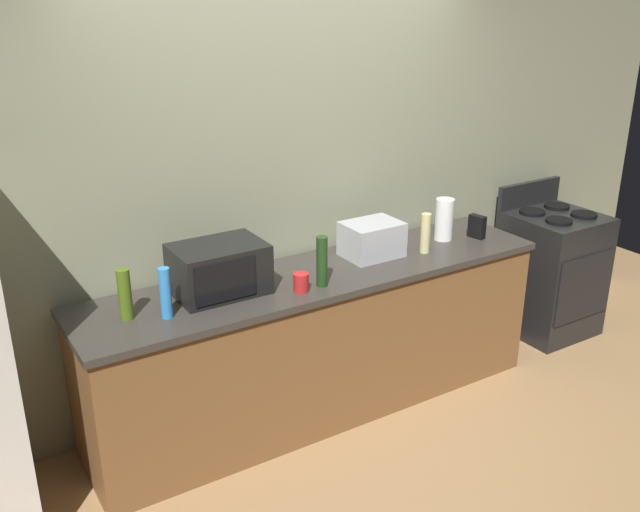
{
  "coord_description": "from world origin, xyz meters",
  "views": [
    {
      "loc": [
        -1.97,
        -2.75,
        2.45
      ],
      "look_at": [
        0.0,
        0.4,
        1.0
      ],
      "focal_mm": 39.51,
      "sensor_mm": 36.0,
      "label": 1
    }
  ],
  "objects_px": {
    "toaster_oven": "(372,239)",
    "mug_red": "(301,282)",
    "stove_range": "(550,272)",
    "microwave": "(219,269)",
    "bottle_spray_cleaner": "(165,293)",
    "bottle_olive_oil": "(125,294)",
    "bottle_vinegar": "(425,233)",
    "cordless_phone": "(477,227)",
    "paper_towel_roll": "(444,219)",
    "bottle_wine": "(322,261)"
  },
  "relations": [
    {
      "from": "bottle_olive_oil",
      "to": "paper_towel_roll",
      "type": "bearing_deg",
      "value": 1.3
    },
    {
      "from": "toaster_oven",
      "to": "bottle_spray_cleaner",
      "type": "height_order",
      "value": "bottle_spray_cleaner"
    },
    {
      "from": "bottle_wine",
      "to": "bottle_olive_oil",
      "type": "relative_size",
      "value": 1.08
    },
    {
      "from": "cordless_phone",
      "to": "toaster_oven",
      "type": "bearing_deg",
      "value": 161.63
    },
    {
      "from": "microwave",
      "to": "bottle_vinegar",
      "type": "height_order",
      "value": "microwave"
    },
    {
      "from": "bottle_vinegar",
      "to": "bottle_spray_cleaner",
      "type": "bearing_deg",
      "value": -179.25
    },
    {
      "from": "microwave",
      "to": "bottle_olive_oil",
      "type": "bearing_deg",
      "value": -175.03
    },
    {
      "from": "stove_range",
      "to": "bottle_olive_oil",
      "type": "distance_m",
      "value": 3.17
    },
    {
      "from": "bottle_spray_cleaner",
      "to": "mug_red",
      "type": "distance_m",
      "value": 0.73
    },
    {
      "from": "stove_range",
      "to": "cordless_phone",
      "type": "height_order",
      "value": "stove_range"
    },
    {
      "from": "cordless_phone",
      "to": "bottle_olive_oil",
      "type": "distance_m",
      "value": 2.29
    },
    {
      "from": "stove_range",
      "to": "toaster_oven",
      "type": "bearing_deg",
      "value": 177.84
    },
    {
      "from": "stove_range",
      "to": "toaster_oven",
      "type": "relative_size",
      "value": 3.18
    },
    {
      "from": "microwave",
      "to": "cordless_phone",
      "type": "distance_m",
      "value": 1.78
    },
    {
      "from": "stove_range",
      "to": "bottle_spray_cleaner",
      "type": "height_order",
      "value": "bottle_spray_cleaner"
    },
    {
      "from": "bottle_wine",
      "to": "bottle_spray_cleaner",
      "type": "distance_m",
      "value": 0.86
    },
    {
      "from": "paper_towel_roll",
      "to": "bottle_wine",
      "type": "bearing_deg",
      "value": -168.54
    },
    {
      "from": "bottle_vinegar",
      "to": "mug_red",
      "type": "relative_size",
      "value": 2.43
    },
    {
      "from": "stove_range",
      "to": "bottle_olive_oil",
      "type": "relative_size",
      "value": 4.13
    },
    {
      "from": "paper_towel_roll",
      "to": "microwave",
      "type": "bearing_deg",
      "value": -179.92
    },
    {
      "from": "paper_towel_roll",
      "to": "bottle_vinegar",
      "type": "xyz_separation_m",
      "value": [
        -0.25,
        -0.12,
        -0.01
      ]
    },
    {
      "from": "toaster_oven",
      "to": "bottle_vinegar",
      "type": "distance_m",
      "value": 0.33
    },
    {
      "from": "microwave",
      "to": "paper_towel_roll",
      "type": "relative_size",
      "value": 1.78
    },
    {
      "from": "microwave",
      "to": "bottle_wine",
      "type": "distance_m",
      "value": 0.55
    },
    {
      "from": "bottle_wine",
      "to": "bottle_vinegar",
      "type": "bearing_deg",
      "value": 6.85
    },
    {
      "from": "cordless_phone",
      "to": "bottle_spray_cleaner",
      "type": "xyz_separation_m",
      "value": [
        -2.12,
        -0.05,
        0.06
      ]
    },
    {
      "from": "bottle_vinegar",
      "to": "bottle_wine",
      "type": "xyz_separation_m",
      "value": [
        -0.81,
        -0.1,
        0.02
      ]
    },
    {
      "from": "bottle_wine",
      "to": "mug_red",
      "type": "bearing_deg",
      "value": -178.41
    },
    {
      "from": "cordless_phone",
      "to": "mug_red",
      "type": "relative_size",
      "value": 1.47
    },
    {
      "from": "microwave",
      "to": "toaster_oven",
      "type": "xyz_separation_m",
      "value": [
        1.01,
        0.01,
        -0.03
      ]
    },
    {
      "from": "bottle_olive_oil",
      "to": "mug_red",
      "type": "height_order",
      "value": "bottle_olive_oil"
    },
    {
      "from": "microwave",
      "to": "paper_towel_roll",
      "type": "height_order",
      "value": "same"
    },
    {
      "from": "bottle_spray_cleaner",
      "to": "mug_red",
      "type": "xyz_separation_m",
      "value": [
        0.72,
        -0.08,
        -0.08
      ]
    },
    {
      "from": "paper_towel_roll",
      "to": "mug_red",
      "type": "relative_size",
      "value": 2.65
    },
    {
      "from": "toaster_oven",
      "to": "mug_red",
      "type": "distance_m",
      "value": 0.67
    },
    {
      "from": "bottle_olive_oil",
      "to": "bottle_spray_cleaner",
      "type": "bearing_deg",
      "value": -28.11
    },
    {
      "from": "toaster_oven",
      "to": "mug_red",
      "type": "xyz_separation_m",
      "value": [
        -0.63,
        -0.23,
        -0.05
      ]
    },
    {
      "from": "paper_towel_roll",
      "to": "stove_range",
      "type": "bearing_deg",
      "value": -2.79
    },
    {
      "from": "paper_towel_roll",
      "to": "bottle_olive_oil",
      "type": "distance_m",
      "value": 2.09
    },
    {
      "from": "paper_towel_roll",
      "to": "bottle_spray_cleaner",
      "type": "distance_m",
      "value": 1.92
    },
    {
      "from": "stove_range",
      "to": "bottle_olive_oil",
      "type": "xyz_separation_m",
      "value": [
        -3.12,
        0.0,
        0.57
      ]
    },
    {
      "from": "microwave",
      "to": "bottle_vinegar",
      "type": "relative_size",
      "value": 1.94
    },
    {
      "from": "paper_towel_roll",
      "to": "cordless_phone",
      "type": "relative_size",
      "value": 1.8
    },
    {
      "from": "bottle_olive_oil",
      "to": "mug_red",
      "type": "distance_m",
      "value": 0.92
    },
    {
      "from": "bottle_spray_cleaner",
      "to": "bottle_olive_oil",
      "type": "relative_size",
      "value": 1.0
    },
    {
      "from": "cordless_phone",
      "to": "bottle_spray_cleaner",
      "type": "bearing_deg",
      "value": 170.42
    },
    {
      "from": "toaster_oven",
      "to": "cordless_phone",
      "type": "distance_m",
      "value": 0.77
    },
    {
      "from": "bottle_vinegar",
      "to": "bottle_wine",
      "type": "relative_size",
      "value": 0.87
    },
    {
      "from": "mug_red",
      "to": "bottle_spray_cleaner",
      "type": "bearing_deg",
      "value": 173.79
    },
    {
      "from": "paper_towel_roll",
      "to": "bottle_vinegar",
      "type": "bearing_deg",
      "value": -155.06
    }
  ]
}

